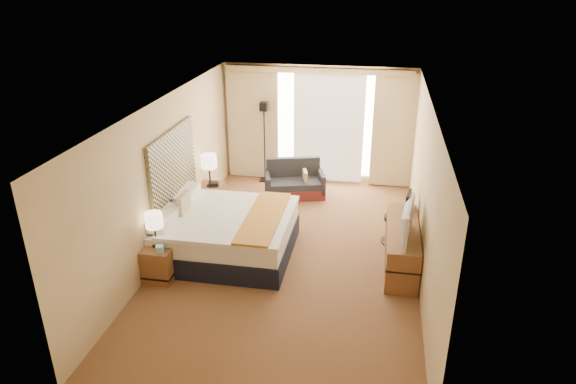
% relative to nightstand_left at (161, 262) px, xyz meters
% --- Properties ---
extents(floor, '(4.20, 7.00, 0.02)m').
position_rel_nightstand_left_xyz_m(floor, '(1.87, 1.05, -0.28)').
color(floor, '#501E17').
rests_on(floor, ground).
extents(ceiling, '(4.20, 7.00, 0.02)m').
position_rel_nightstand_left_xyz_m(ceiling, '(1.87, 1.05, 2.33)').
color(ceiling, white).
rests_on(ceiling, wall_back).
extents(wall_back, '(4.20, 0.02, 2.60)m').
position_rel_nightstand_left_xyz_m(wall_back, '(1.87, 4.55, 1.02)').
color(wall_back, '#E0B788').
rests_on(wall_back, ground).
extents(wall_front, '(4.20, 0.02, 2.60)m').
position_rel_nightstand_left_xyz_m(wall_front, '(1.87, -2.45, 1.02)').
color(wall_front, '#E0B788').
rests_on(wall_front, ground).
extents(wall_left, '(0.02, 7.00, 2.60)m').
position_rel_nightstand_left_xyz_m(wall_left, '(-0.23, 1.05, 1.02)').
color(wall_left, '#E0B788').
rests_on(wall_left, ground).
extents(wall_right, '(0.02, 7.00, 2.60)m').
position_rel_nightstand_left_xyz_m(wall_right, '(3.97, 1.05, 1.02)').
color(wall_right, '#E0B788').
rests_on(wall_right, ground).
extents(headboard, '(0.06, 1.85, 1.50)m').
position_rel_nightstand_left_xyz_m(headboard, '(-0.19, 1.25, 1.01)').
color(headboard, black).
rests_on(headboard, wall_left).
extents(nightstand_left, '(0.45, 0.52, 0.55)m').
position_rel_nightstand_left_xyz_m(nightstand_left, '(0.00, 0.00, 0.00)').
color(nightstand_left, brown).
rests_on(nightstand_left, floor).
extents(nightstand_right, '(0.45, 0.52, 0.55)m').
position_rel_nightstand_left_xyz_m(nightstand_right, '(0.00, 2.50, 0.00)').
color(nightstand_right, brown).
rests_on(nightstand_right, floor).
extents(media_dresser, '(0.50, 1.80, 0.70)m').
position_rel_nightstand_left_xyz_m(media_dresser, '(3.70, 1.05, 0.07)').
color(media_dresser, brown).
rests_on(media_dresser, floor).
extents(window, '(2.30, 0.02, 2.30)m').
position_rel_nightstand_left_xyz_m(window, '(2.12, 4.52, 1.04)').
color(window, silver).
rests_on(window, wall_back).
extents(curtains, '(4.12, 0.19, 2.56)m').
position_rel_nightstand_left_xyz_m(curtains, '(1.87, 4.44, 1.13)').
color(curtains, beige).
rests_on(curtains, floor).
extents(bed, '(2.14, 1.96, 1.04)m').
position_rel_nightstand_left_xyz_m(bed, '(0.81, 0.93, 0.11)').
color(bed, black).
rests_on(bed, floor).
extents(loveseat, '(1.37, 0.98, 0.77)m').
position_rel_nightstand_left_xyz_m(loveseat, '(1.52, 3.54, -0.02)').
color(loveseat, maroon).
rests_on(loveseat, floor).
extents(floor_lamp, '(0.23, 0.23, 1.83)m').
position_rel_nightstand_left_xyz_m(floor_lamp, '(0.72, 4.25, 1.02)').
color(floor_lamp, black).
rests_on(floor_lamp, floor).
extents(desk_chair, '(0.48, 0.48, 0.99)m').
position_rel_nightstand_left_xyz_m(desk_chair, '(3.67, 1.80, 0.17)').
color(desk_chair, black).
rests_on(desk_chair, floor).
extents(lamp_left, '(0.27, 0.27, 0.57)m').
position_rel_nightstand_left_xyz_m(lamp_left, '(-0.04, 0.01, 0.71)').
color(lamp_left, black).
rests_on(lamp_left, nightstand_left).
extents(lamp_right, '(0.31, 0.31, 0.65)m').
position_rel_nightstand_left_xyz_m(lamp_right, '(0.02, 2.46, 0.78)').
color(lamp_right, black).
rests_on(lamp_right, nightstand_right).
extents(tissue_box, '(0.14, 0.14, 0.10)m').
position_rel_nightstand_left_xyz_m(tissue_box, '(0.08, -0.14, 0.33)').
color(tissue_box, '#93C6E3').
rests_on(tissue_box, nightstand_left).
extents(telephone, '(0.23, 0.21, 0.08)m').
position_rel_nightstand_left_xyz_m(telephone, '(0.08, 2.47, 0.31)').
color(telephone, black).
rests_on(telephone, nightstand_right).
extents(television, '(0.26, 0.98, 0.56)m').
position_rel_nightstand_left_xyz_m(television, '(3.65, 0.69, 0.71)').
color(television, black).
rests_on(television, media_dresser).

